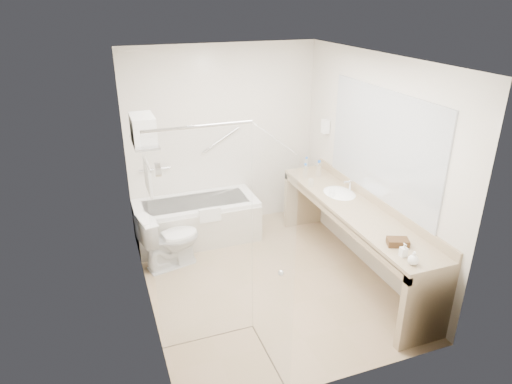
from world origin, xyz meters
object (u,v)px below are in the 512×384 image
object	(u,v)px
bathtub	(197,220)
amenity_basket	(398,242)
vanity_counter	(353,223)
toilet	(170,240)
water_bottle_left	(319,169)

from	to	relation	value
bathtub	amenity_basket	bearing A→B (deg)	-57.41
bathtub	vanity_counter	distance (m)	2.09
amenity_basket	bathtub	bearing A→B (deg)	122.59
bathtub	toilet	bearing A→B (deg)	-129.87
amenity_basket	water_bottle_left	bearing A→B (deg)	86.64
amenity_basket	water_bottle_left	distance (m)	1.86
toilet	bathtub	bearing A→B (deg)	-52.90
vanity_counter	water_bottle_left	xyz separation A→B (m)	(0.04, 0.97, 0.31)
amenity_basket	water_bottle_left	world-z (taller)	water_bottle_left
toilet	amenity_basket	bearing A→B (deg)	-145.36
bathtub	toilet	size ratio (longest dim) A/B	2.22
vanity_counter	water_bottle_left	distance (m)	1.02
vanity_counter	amenity_basket	xyz separation A→B (m)	(-0.07, -0.89, 0.24)
bathtub	vanity_counter	xyz separation A→B (m)	(1.52, -1.39, 0.36)
vanity_counter	amenity_basket	bearing A→B (deg)	-94.47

